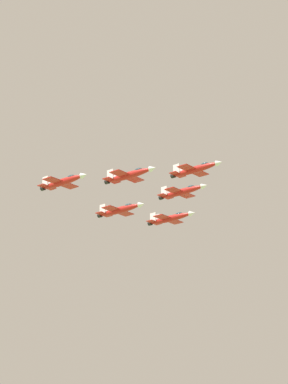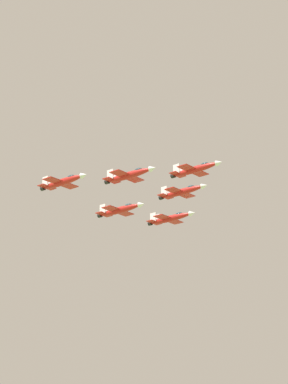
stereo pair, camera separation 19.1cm
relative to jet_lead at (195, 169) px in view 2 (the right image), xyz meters
name	(u,v)px [view 2 (the right image)]	position (x,y,z in m)	size (l,w,h in m)	color
jet_lead	(195,169)	(0.00, 0.00, 0.00)	(11.11, 17.60, 3.72)	red
jet_left_wingman	(182,192)	(14.68, 11.36, -0.24)	(11.32, 17.92, 3.79)	red
jet_right_wingman	(129,175)	(-8.85, 16.31, -1.73)	(11.57, 18.36, 3.88)	red
jet_left_outer	(170,218)	(29.35, 22.73, -2.80)	(11.63, 18.48, 3.91)	red
jet_right_outer	(63,182)	(-17.71, 32.63, -3.73)	(11.33, 17.88, 3.79)	red
jet_slot_rear	(120,210)	(5.82, 27.68, -5.99)	(11.37, 18.02, 3.81)	red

